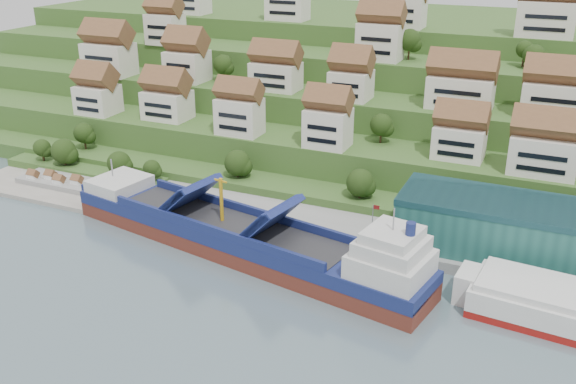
% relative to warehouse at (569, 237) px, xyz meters
% --- Properties ---
extents(ground, '(300.00, 300.00, 0.00)m').
position_rel_warehouse_xyz_m(ground, '(-52.00, -17.00, -7.20)').
color(ground, slate).
rests_on(ground, ground).
extents(quay, '(180.00, 14.00, 2.20)m').
position_rel_warehouse_xyz_m(quay, '(-32.00, -2.00, -6.10)').
color(quay, gray).
rests_on(quay, ground).
extents(pebble_beach, '(45.00, 20.00, 1.00)m').
position_rel_warehouse_xyz_m(pebble_beach, '(-110.00, -5.00, -6.70)').
color(pebble_beach, gray).
rests_on(pebble_beach, ground).
extents(hillside, '(260.00, 128.00, 31.00)m').
position_rel_warehouse_xyz_m(hillside, '(-52.00, 86.55, 3.46)').
color(hillside, '#2D4C1E').
rests_on(hillside, ground).
extents(hillside_village, '(158.43, 64.11, 29.11)m').
position_rel_warehouse_xyz_m(hillside_village, '(-51.59, 42.89, 16.90)').
color(hillside_village, silver).
rests_on(hillside_village, ground).
extents(hillside_trees, '(138.43, 62.19, 30.20)m').
position_rel_warehouse_xyz_m(hillside_trees, '(-67.05, 24.35, 7.70)').
color(hillside_trees, '#263F15').
rests_on(hillside_trees, ground).
extents(warehouse, '(60.00, 15.00, 10.00)m').
position_rel_warehouse_xyz_m(warehouse, '(0.00, 0.00, 0.00)').
color(warehouse, '#225E56').
rests_on(warehouse, quay).
extents(flagpole, '(1.28, 0.16, 8.00)m').
position_rel_warehouse_xyz_m(flagpole, '(-33.89, -7.00, -0.32)').
color(flagpole, gray).
rests_on(flagpole, quay).
extents(beach_huts, '(14.40, 3.70, 2.20)m').
position_rel_warehouse_xyz_m(beach_huts, '(-112.00, -6.25, -5.10)').
color(beach_huts, white).
rests_on(beach_huts, pebble_beach).
extents(cargo_ship, '(78.03, 26.18, 17.10)m').
position_rel_warehouse_xyz_m(cargo_ship, '(-55.18, -17.08, -3.94)').
color(cargo_ship, '#5A261B').
rests_on(cargo_ship, ground).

